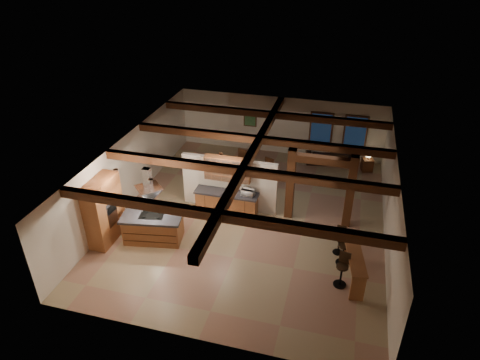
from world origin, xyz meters
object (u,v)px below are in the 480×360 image
object	(u,v)px
bar_counter	(354,264)
kitchen_island	(153,227)
dining_table	(249,176)
sofa	(329,157)

from	to	relation	value
bar_counter	kitchen_island	bearing A→B (deg)	177.11
dining_table	sofa	distance (m)	4.36
dining_table	sofa	bearing A→B (deg)	38.93
sofa	kitchen_island	bearing A→B (deg)	43.33
kitchen_island	sofa	bearing A→B (deg)	54.15
sofa	bar_counter	bearing A→B (deg)	89.23
kitchen_island	bar_counter	world-z (taller)	kitchen_island
bar_counter	dining_table	bearing A→B (deg)	132.25
sofa	bar_counter	world-z (taller)	bar_counter
kitchen_island	bar_counter	xyz separation A→B (m)	(7.00, -0.35, 0.13)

